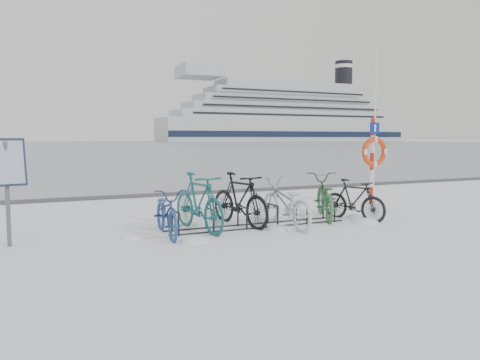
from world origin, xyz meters
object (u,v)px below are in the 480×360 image
bike_rack (258,218)px  cruise_ferry (284,119)px  lifebuoy_station (374,152)px  info_board (6,169)px

bike_rack → cruise_ferry: bearing=60.1°
bike_rack → lifebuoy_station: 4.94m
cruise_ferry → info_board: bearing=-120.9°
lifebuoy_station → cruise_ferry: 234.72m
bike_rack → info_board: 4.86m
info_board → lifebuoy_station: size_ratio=0.42×
lifebuoy_station → cruise_ferry: (114.20, 204.80, 10.54)m
bike_rack → info_board: size_ratio=2.15×
lifebuoy_station → info_board: bearing=-170.3°
info_board → lifebuoy_station: lifebuoy_station is taller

